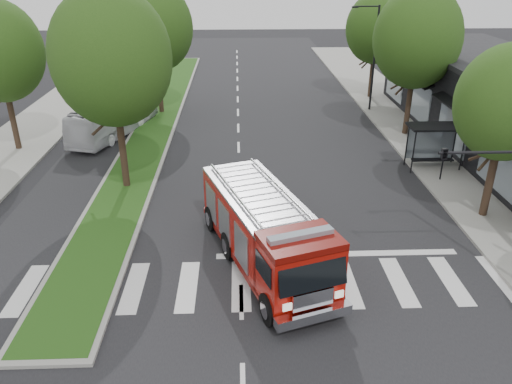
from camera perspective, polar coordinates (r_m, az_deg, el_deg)
The scene contains 12 objects.
ground at distance 21.59m, azimuth -1.81°, elevation -5.91°, with size 140.00×140.00×0.00m, color black.
sidewalk_right at distance 33.02m, azimuth 20.31°, elevation 4.02°, with size 5.00×80.00×0.15m, color gray.
median at distance 38.59m, azimuth -11.10°, elevation 8.10°, with size 3.00×50.00×0.15m.
bus_shelter at distance 30.30m, azimuth 19.81°, elevation 6.22°, with size 3.20×1.60×2.61m.
tree_right_near at distance 24.16m, azimuth 26.75°, elevation 9.04°, with size 4.40×4.40×8.05m.
tree_right_mid at distance 34.77m, azimuth 17.96°, elevation 16.38°, with size 5.60×5.60×9.72m.
tree_right_far at distance 44.33m, azimuth 13.57°, elevation 17.72°, with size 5.00×5.00×8.73m.
tree_median_near at distance 25.56m, azimuth -16.19°, elevation 14.50°, with size 5.80×5.80×10.16m.
tree_median_far at distance 39.21m, azimuth -11.49°, elevation 17.95°, with size 5.60×5.60×9.72m.
streetlight_right_far at distance 40.40m, azimuth 13.20°, elevation 15.11°, with size 2.11×0.20×8.00m.
fire_engine at distance 19.54m, azimuth 0.99°, elevation -4.47°, with size 5.35×9.27×3.08m.
city_bus at distance 36.02m, azimuth -15.86°, elevation 8.35°, with size 2.12×9.07×2.53m, color silver.
Camera 1 is at (-0.02, -18.47, 11.18)m, focal length 35.00 mm.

